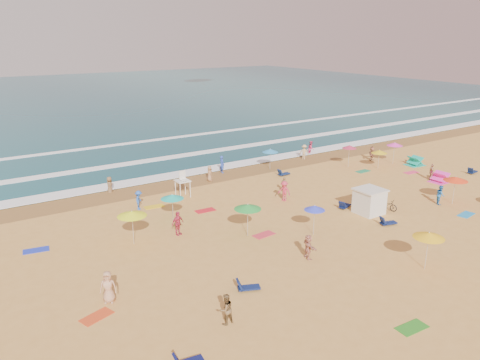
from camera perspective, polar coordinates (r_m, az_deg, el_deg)
ground at (r=39.80m, az=6.86°, el=-3.81°), size 220.00×220.00×0.00m
ocean at (r=115.71m, az=-21.10°, el=9.15°), size 220.00×140.00×0.18m
wet_sand at (r=49.47m, az=-2.41°, el=0.57°), size 220.00×220.00×0.00m
surf_foam at (r=56.93m, az=-6.97°, el=2.81°), size 200.00×18.70×0.05m
cabana at (r=40.25m, az=15.48°, el=-2.58°), size 2.00×2.00×2.00m
cabana_roof at (r=39.91m, az=15.60°, el=-1.15°), size 2.20×2.20×0.12m
bicycle at (r=41.63m, az=17.48°, el=-2.86°), size 1.05×1.91×0.95m
lifeguard_stand at (r=42.96m, az=-7.00°, el=-0.72°), size 1.20×1.20×2.10m
beach_umbrellas at (r=37.58m, az=7.77°, el=-1.62°), size 65.31×28.54×0.80m
loungers at (r=42.32m, az=17.66°, el=-2.99°), size 50.42×21.77×0.34m
towels at (r=38.62m, az=8.82°, el=-4.56°), size 45.84×24.45×0.03m
popup_tents at (r=54.00m, az=21.83°, el=1.41°), size 5.30×7.18×1.20m
beachgoers at (r=42.63m, az=3.99°, el=-1.07°), size 42.42×25.72×2.13m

